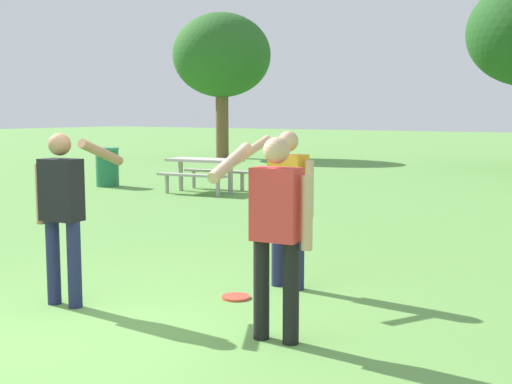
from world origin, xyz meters
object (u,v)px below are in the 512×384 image
(person_bystander, at_px, (287,197))
(person_thrower, at_px, (276,223))
(tree_tall_left, at_px, (222,56))
(picnic_table_near, at_px, (205,168))
(frisbee, at_px, (236,297))
(trash_can_beside_table, at_px, (107,167))
(person_catcher, at_px, (63,205))

(person_bystander, bearing_deg, person_thrower, -62.24)
(tree_tall_left, bearing_deg, picnic_table_near, -55.45)
(person_thrower, height_order, person_bystander, same)
(frisbee, relative_size, picnic_table_near, 0.15)
(person_thrower, xyz_separation_m, tree_tall_left, (-13.48, 17.54, 3.11))
(picnic_table_near, xyz_separation_m, trash_can_beside_table, (-2.77, -0.38, -0.08))
(tree_tall_left, bearing_deg, person_catcher, -57.61)
(person_thrower, distance_m, tree_tall_left, 22.33)
(person_catcher, xyz_separation_m, frisbee, (1.21, 1.09, -0.95))
(person_thrower, height_order, trash_can_beside_table, person_thrower)
(person_bystander, xyz_separation_m, frisbee, (-0.21, -0.63, -0.95))
(frisbee, xyz_separation_m, picnic_table_near, (-5.73, 6.86, 0.55))
(tree_tall_left, bearing_deg, person_bystander, -51.66)
(person_catcher, bearing_deg, picnic_table_near, 119.57)
(person_thrower, xyz_separation_m, frisbee, (-0.99, 0.85, -0.95))
(trash_can_beside_table, bearing_deg, person_bystander, -33.92)
(person_catcher, bearing_deg, trash_can_beside_table, 133.89)
(person_thrower, xyz_separation_m, person_catcher, (-2.20, -0.24, 0.00))
(person_bystander, bearing_deg, person_catcher, -129.75)
(person_bystander, relative_size, picnic_table_near, 0.88)
(person_bystander, height_order, frisbee, person_bystander)
(person_thrower, relative_size, person_catcher, 1.00)
(person_thrower, distance_m, frisbee, 1.61)
(person_thrower, height_order, frisbee, person_thrower)
(trash_can_beside_table, bearing_deg, person_thrower, -37.70)
(person_thrower, distance_m, trash_can_beside_table, 12.00)
(frisbee, distance_m, trash_can_beside_table, 10.70)
(picnic_table_near, bearing_deg, person_thrower, -48.96)
(picnic_table_near, bearing_deg, frisbee, -50.16)
(person_catcher, bearing_deg, person_bystander, 50.25)
(person_thrower, height_order, person_catcher, same)
(frisbee, distance_m, tree_tall_left, 21.24)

